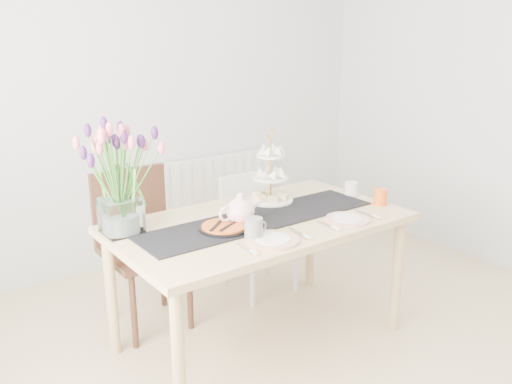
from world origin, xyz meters
TOP-DOWN VIEW (x-y plane):
  - room_shell at (0.00, 0.00)m, footprint 4.50×4.50m
  - radiator at (0.50, 2.19)m, footprint 1.20×0.08m
  - dining_table at (-0.11, 0.72)m, footprint 1.60×0.90m
  - chair_brown at (-0.55, 1.35)m, footprint 0.47×0.47m
  - chair_white at (0.29, 1.33)m, footprint 0.41×0.41m
  - table_runner at (-0.11, 0.72)m, footprint 1.40×0.35m
  - tulip_vase at (-0.80, 0.97)m, footprint 0.67×0.67m
  - cake_stand at (0.13, 0.93)m, footprint 0.27×0.27m
  - teapot at (-0.24, 0.72)m, footprint 0.25×0.21m
  - cream_jug at (0.62, 0.75)m, footprint 0.11×0.11m
  - tart_tin at (-0.37, 0.69)m, footprint 0.26×0.26m
  - mug_grey at (-0.31, 0.51)m, footprint 0.09×0.09m
  - mug_orange at (0.63, 0.51)m, footprint 0.11×0.11m
  - plate_left at (-0.26, 0.43)m, footprint 0.30×0.30m
  - plate_right at (0.26, 0.43)m, footprint 0.25×0.25m

SIDE VIEW (x-z plane):
  - radiator at x=0.50m, z-range 0.15..0.75m
  - chair_white at x=0.29m, z-range 0.06..0.86m
  - chair_brown at x=-0.55m, z-range 0.08..1.03m
  - dining_table at x=-0.11m, z-range 0.30..1.05m
  - table_runner at x=-0.11m, z-range 0.75..0.76m
  - plate_right at x=0.26m, z-range 0.75..0.76m
  - plate_left at x=-0.26m, z-range 0.75..0.76m
  - tart_tin at x=-0.37m, z-range 0.75..0.78m
  - cream_jug at x=0.62m, z-range 0.75..0.83m
  - mug_orange at x=0.63m, z-range 0.75..0.85m
  - mug_grey at x=-0.31m, z-range 0.75..0.86m
  - teapot at x=-0.24m, z-range 0.75..0.91m
  - cake_stand at x=0.13m, z-range 0.67..1.06m
  - tulip_vase at x=-0.80m, z-range 0.83..1.40m
  - room_shell at x=0.00m, z-range -0.95..3.55m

